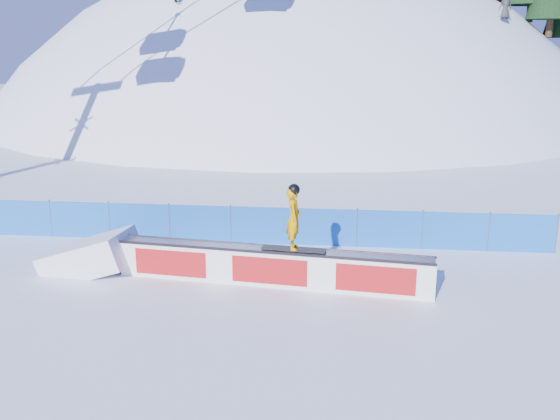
# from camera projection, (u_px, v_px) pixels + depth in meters

# --- Properties ---
(ground) EXTENTS (160.00, 160.00, 0.00)m
(ground) POSITION_uv_depth(u_px,v_px,m) (160.00, 296.00, 15.80)
(ground) COLOR white
(ground) RESTS_ON ground
(snow_hill) EXTENTS (64.00, 64.00, 64.00)m
(snow_hill) POSITION_uv_depth(u_px,v_px,m) (295.00, 299.00, 60.79)
(snow_hill) COLOR silver
(snow_hill) RESTS_ON ground
(safety_fence) EXTENTS (22.05, 0.05, 1.30)m
(safety_fence) POSITION_uv_depth(u_px,v_px,m) (200.00, 223.00, 19.96)
(safety_fence) COLOR blue
(safety_fence) RESTS_ON ground
(rail_box) EXTENTS (8.43, 1.54, 1.01)m
(rail_box) POSITION_uv_depth(u_px,v_px,m) (272.00, 267.00, 16.42)
(rail_box) COLOR white
(rail_box) RESTS_ON ground
(snow_ramp) EXTENTS (2.76, 1.91, 1.62)m
(snow_ramp) POSITION_uv_depth(u_px,v_px,m) (91.00, 269.00, 17.66)
(snow_ramp) COLOR white
(snow_ramp) RESTS_ON ground
(snowboarder) EXTENTS (1.70, 0.62, 1.75)m
(snowboarder) POSITION_uv_depth(u_px,v_px,m) (294.00, 218.00, 15.93)
(snowboarder) COLOR black
(snowboarder) RESTS_ON rail_box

